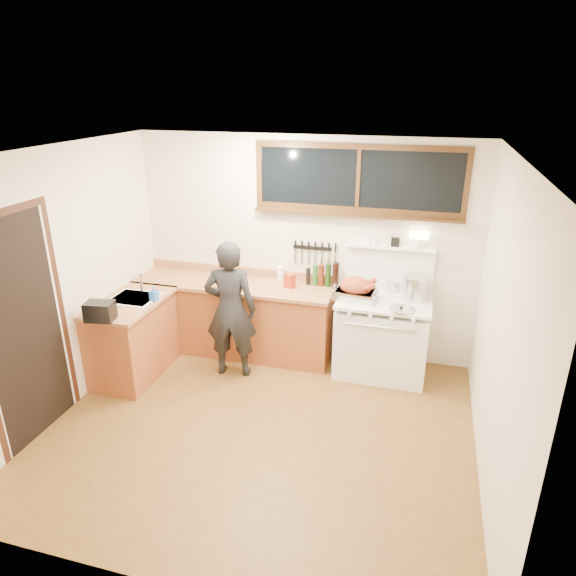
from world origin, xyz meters
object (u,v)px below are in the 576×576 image
(cutting_board, at_px, (225,279))
(roast_turkey, at_px, (356,290))
(man, at_px, (231,310))
(vintage_stove, at_px, (382,334))

(cutting_board, xyz_separation_m, roast_turkey, (1.57, -0.03, 0.05))
(roast_turkey, bearing_deg, man, -161.74)
(vintage_stove, distance_m, cutting_board, 1.94)
(vintage_stove, height_order, roast_turkey, vintage_stove)
(roast_turkey, bearing_deg, vintage_stove, 8.98)
(cutting_board, bearing_deg, roast_turkey, -1.03)
(man, height_order, cutting_board, man)
(man, bearing_deg, cutting_board, 118.33)
(vintage_stove, distance_m, man, 1.73)
(man, bearing_deg, roast_turkey, 18.26)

